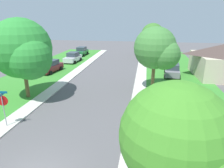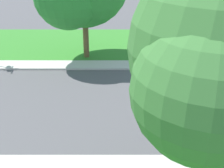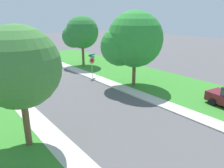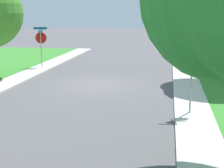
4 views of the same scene
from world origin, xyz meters
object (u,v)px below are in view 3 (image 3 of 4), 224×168
stop_sign_far_corner (92,62)px  tree_across_left (13,70)px  tree_sidewalk_mid (80,33)px  tree_across_right (131,41)px

stop_sign_far_corner → tree_across_left: size_ratio=0.41×
stop_sign_far_corner → tree_sidewalk_mid: (-2.18, -6.23, 2.74)m
tree_across_left → tree_across_right: bearing=-160.9°
tree_across_left → tree_sidewalk_mid: size_ratio=0.96×
tree_sidewalk_mid → tree_across_right: size_ratio=0.93×
tree_sidewalk_mid → tree_across_right: (0.89, 11.43, 0.03)m
stop_sign_far_corner → tree_across_right: (-1.29, 5.19, 2.77)m
tree_sidewalk_mid → stop_sign_far_corner: bearing=70.8°
stop_sign_far_corner → tree_across_left: tree_across_left is taller
stop_sign_far_corner → tree_across_right: size_ratio=0.36×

